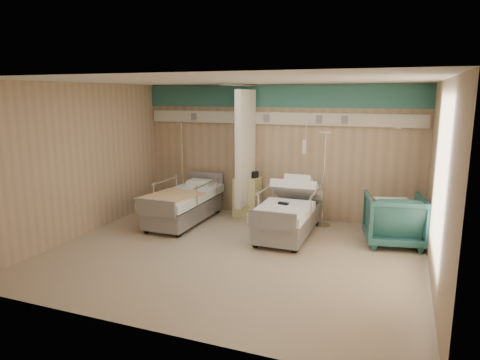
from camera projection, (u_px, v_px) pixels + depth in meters
name	position (u px, v px, depth m)	size (l,w,h in m)	color
ground	(233.00, 254.00, 7.07)	(6.00, 5.00, 0.00)	tan
room_walls	(237.00, 140.00, 6.94)	(6.04, 5.04, 2.82)	tan
bed_right	(288.00, 218.00, 7.98)	(1.00, 2.16, 0.63)	silver
bed_left	(184.00, 207.00, 8.76)	(1.00, 2.16, 0.63)	silver
bedside_cabinet	(247.00, 197.00, 9.19)	(0.50, 0.48, 0.85)	#DCD989
visitor_armchair	(394.00, 219.00, 7.45)	(0.96, 0.99, 0.90)	#1F4D4D
waffle_blanket	(394.00, 192.00, 7.38)	(0.58, 0.51, 0.07)	silver
iv_stand_right	(323.00, 207.00, 8.49)	(0.34, 0.34, 1.88)	silver
iv_stand_left	(183.00, 191.00, 9.78)	(0.35, 0.35, 1.98)	silver
call_remote	(283.00, 203.00, 7.74)	(0.18, 0.08, 0.04)	black
tan_blanket	(171.00, 196.00, 8.28)	(0.89, 1.12, 0.04)	tan
toiletry_bag	(252.00, 174.00, 9.10)	(0.24, 0.15, 0.13)	black
white_cup	(241.00, 173.00, 9.29)	(0.09, 0.09, 0.14)	white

